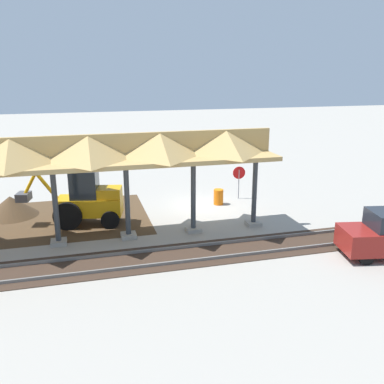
{
  "coord_description": "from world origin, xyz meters",
  "views": [
    {
      "loc": [
        6.67,
        22.38,
        7.57
      ],
      "look_at": [
        1.25,
        2.26,
        1.6
      ],
      "focal_mm": 40.0,
      "sensor_mm": 36.0,
      "label": 1
    }
  ],
  "objects": [
    {
      "name": "ground_plane",
      "position": [
        0.0,
        0.0,
        0.0
      ],
      "size": [
        120.0,
        120.0,
        0.0
      ],
      "primitive_type": "plane",
      "color": "#9E998E"
    },
    {
      "name": "dirt_work_zone",
      "position": [
        8.35,
        0.03,
        0.0
      ],
      "size": [
        10.08,
        7.0,
        0.01
      ],
      "primitive_type": "cube",
      "color": "#4C3823",
      "rests_on": "ground"
    },
    {
      "name": "platform_canopy",
      "position": [
        6.25,
        3.58,
        4.16
      ],
      "size": [
        16.89,
        3.2,
        4.9
      ],
      "color": "#9E998E",
      "rests_on": "ground"
    },
    {
      "name": "rail_tracks",
      "position": [
        0.0,
        6.23,
        0.03
      ],
      "size": [
        60.0,
        2.58,
        0.15
      ],
      "color": "slate",
      "rests_on": "ground"
    },
    {
      "name": "stop_sign",
      "position": [
        -2.56,
        -1.0,
        1.42
      ],
      "size": [
        0.76,
        0.1,
        2.0
      ],
      "color": "gray",
      "rests_on": "ground"
    },
    {
      "name": "backhoe",
      "position": [
        6.45,
        1.24,
        1.27
      ],
      "size": [
        5.23,
        2.31,
        2.82
      ],
      "color": "orange",
      "rests_on": "ground"
    },
    {
      "name": "dirt_mound",
      "position": [
        10.39,
        -1.2,
        0.0
      ],
      "size": [
        5.67,
        5.67,
        2.17
      ],
      "primitive_type": "cone",
      "color": "#4C3823",
      "rests_on": "ground"
    },
    {
      "name": "traffic_barrel",
      "position": [
        -1.01,
        -0.22,
        0.45
      ],
      "size": [
        0.56,
        0.56,
        0.9
      ],
      "primitive_type": "cylinder",
      "color": "orange",
      "rests_on": "ground"
    }
  ]
}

